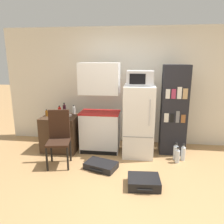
# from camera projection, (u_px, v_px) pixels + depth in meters

# --- Properties ---
(ground_plane) EXTENTS (24.00, 24.00, 0.00)m
(ground_plane) POSITION_uv_depth(u_px,v_px,m) (127.00, 188.00, 3.37)
(ground_plane) COLOR tan
(wall_back) EXTENTS (6.40, 0.10, 2.61)m
(wall_back) POSITION_uv_depth(u_px,v_px,m) (142.00, 87.00, 4.95)
(wall_back) COLOR silver
(wall_back) RESTS_ON ground_plane
(side_table) EXTENTS (0.74, 0.61, 0.75)m
(side_table) POSITION_uv_depth(u_px,v_px,m) (61.00, 133.00, 4.71)
(side_table) COLOR #422D1E
(side_table) RESTS_ON ground_plane
(kitchen_hutch) EXTENTS (0.82, 0.50, 1.86)m
(kitchen_hutch) POSITION_uv_depth(u_px,v_px,m) (100.00, 112.00, 4.55)
(kitchen_hutch) COLOR white
(kitchen_hutch) RESTS_ON ground_plane
(refrigerator) EXTENTS (0.60, 0.68, 1.43)m
(refrigerator) POSITION_uv_depth(u_px,v_px,m) (139.00, 121.00, 4.40)
(refrigerator) COLOR white
(refrigerator) RESTS_ON ground_plane
(microwave) EXTENTS (0.51, 0.39, 0.28)m
(microwave) POSITION_uv_depth(u_px,v_px,m) (140.00, 78.00, 4.19)
(microwave) COLOR #B7B7BC
(microwave) RESTS_ON refrigerator
(bookshelf) EXTENTS (0.51, 0.35, 1.83)m
(bookshelf) POSITION_uv_depth(u_px,v_px,m) (174.00, 110.00, 4.42)
(bookshelf) COLOR black
(bookshelf) RESTS_ON ground_plane
(bottle_clear_short) EXTENTS (0.07, 0.07, 0.17)m
(bottle_clear_short) POSITION_uv_depth(u_px,v_px,m) (65.00, 114.00, 4.54)
(bottle_clear_short) COLOR silver
(bottle_clear_short) RESTS_ON side_table
(bottle_amber_beer) EXTENTS (0.06, 0.06, 0.15)m
(bottle_amber_beer) POSITION_uv_depth(u_px,v_px,m) (47.00, 113.00, 4.62)
(bottle_amber_beer) COLOR brown
(bottle_amber_beer) RESTS_ON side_table
(bottle_milk_white) EXTENTS (0.07, 0.07, 0.19)m
(bottle_milk_white) POSITION_uv_depth(u_px,v_px,m) (74.00, 110.00, 4.81)
(bottle_milk_white) COLOR white
(bottle_milk_white) RESTS_ON side_table
(bottle_wine_dark) EXTENTS (0.07, 0.07, 0.25)m
(bottle_wine_dark) POSITION_uv_depth(u_px,v_px,m) (64.00, 109.00, 4.78)
(bottle_wine_dark) COLOR black
(bottle_wine_dark) RESTS_ON side_table
(bottle_ketchup_red) EXTENTS (0.07, 0.07, 0.20)m
(bottle_ketchup_red) POSITION_uv_depth(u_px,v_px,m) (60.00, 111.00, 4.75)
(bottle_ketchup_red) COLOR #AD1914
(bottle_ketchup_red) RESTS_ON side_table
(bowl) EXTENTS (0.12, 0.12, 0.03)m
(bowl) POSITION_uv_depth(u_px,v_px,m) (69.00, 115.00, 4.64)
(bowl) COLOR silver
(bowl) RESTS_ON side_table
(chair) EXTENTS (0.47, 0.47, 1.03)m
(chair) POSITION_uv_depth(u_px,v_px,m) (59.00, 134.00, 4.02)
(chair) COLOR black
(chair) RESTS_ON ground_plane
(suitcase_large_flat) EXTENTS (0.64, 0.51, 0.12)m
(suitcase_large_flat) POSITION_uv_depth(u_px,v_px,m) (101.00, 165.00, 3.95)
(suitcase_large_flat) COLOR black
(suitcase_large_flat) RESTS_ON ground_plane
(suitcase_small_flat) EXTENTS (0.52, 0.45, 0.15)m
(suitcase_small_flat) POSITION_uv_depth(u_px,v_px,m) (144.00, 182.00, 3.39)
(suitcase_small_flat) COLOR black
(suitcase_small_flat) RESTS_ON ground_plane
(water_bottle_front) EXTENTS (0.10, 0.10, 0.34)m
(water_bottle_front) POSITION_uv_depth(u_px,v_px,m) (176.00, 152.00, 4.29)
(water_bottle_front) COLOR silver
(water_bottle_front) RESTS_ON ground_plane
(water_bottle_middle) EXTENTS (0.08, 0.08, 0.32)m
(water_bottle_middle) POSITION_uv_depth(u_px,v_px,m) (177.00, 156.00, 4.15)
(water_bottle_middle) COLOR silver
(water_bottle_middle) RESTS_ON ground_plane
(water_bottle_back) EXTENTS (0.09, 0.09, 0.34)m
(water_bottle_back) POSITION_uv_depth(u_px,v_px,m) (183.00, 153.00, 4.25)
(water_bottle_back) COLOR silver
(water_bottle_back) RESTS_ON ground_plane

